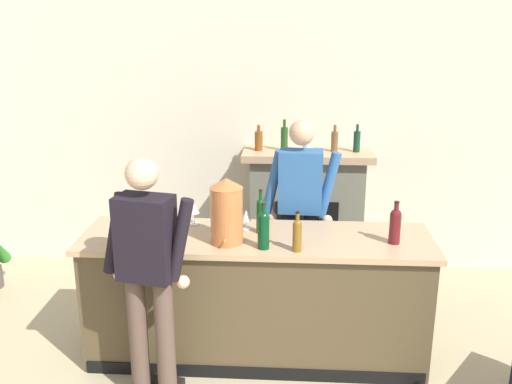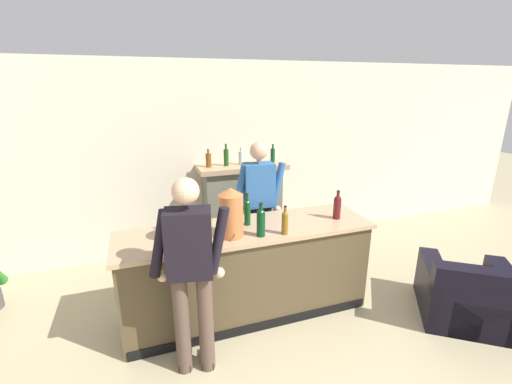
{
  "view_description": "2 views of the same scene",
  "coord_description": "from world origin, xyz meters",
  "views": [
    {
      "loc": [
        0.28,
        -1.67,
        2.58
      ],
      "look_at": [
        0.01,
        2.72,
        1.22
      ],
      "focal_mm": 40.0,
      "sensor_mm": 36.0,
      "label": 1
    },
    {
      "loc": [
        -0.95,
        -0.79,
        2.4
      ],
      "look_at": [
        0.17,
        2.41,
        1.35
      ],
      "focal_mm": 24.0,
      "sensor_mm": 36.0,
      "label": 2
    }
  ],
  "objects": [
    {
      "name": "person_bartender",
      "position": [
        0.37,
        2.89,
        0.99
      ],
      "size": [
        0.66,
        0.32,
        1.79
      ],
      "color": "black",
      "rests_on": "ground_plane"
    },
    {
      "name": "bar_counter",
      "position": [
        0.03,
        2.3,
        0.51
      ],
      "size": [
        2.64,
        0.74,
        1.01
      ],
      "color": "#4F4029",
      "rests_on": "ground_plane"
    },
    {
      "name": "wine_bottle_riesling_slim",
      "position": [
        1.04,
        2.23,
        1.15
      ],
      "size": [
        0.08,
        0.08,
        0.32
      ],
      "color": "#5A161B",
      "rests_on": "bar_counter"
    },
    {
      "name": "wine_bottle_chardonnay_pale",
      "position": [
        0.06,
        2.38,
        1.16
      ],
      "size": [
        0.07,
        0.07,
        0.34
      ],
      "color": "#0D3F18",
      "rests_on": "bar_counter"
    },
    {
      "name": "person_customer",
      "position": [
        -0.64,
        1.7,
        0.97
      ],
      "size": [
        0.65,
        0.36,
        1.75
      ],
      "color": "brown",
      "rests_on": "ground_plane"
    },
    {
      "name": "fireplace_stone",
      "position": [
        0.45,
        3.84,
        0.67
      ],
      "size": [
        1.28,
        0.52,
        1.63
      ],
      "color": "slate",
      "rests_on": "ground_plane"
    },
    {
      "name": "wine_bottle_rose_blush",
      "position": [
        0.1,
        2.07,
        1.16
      ],
      "size": [
        0.08,
        0.08,
        0.34
      ],
      "color": "#08381B",
      "rests_on": "bar_counter"
    },
    {
      "name": "wall_back_panel",
      "position": [
        0.0,
        4.1,
        1.38
      ],
      "size": [
        12.0,
        0.07,
        2.75
      ],
      "color": "beige",
      "rests_on": "ground_plane"
    },
    {
      "name": "wine_glass_near_bucket",
      "position": [
        -0.77,
        2.54,
        1.13
      ],
      "size": [
        0.07,
        0.07,
        0.17
      ],
      "color": "silver",
      "rests_on": "bar_counter"
    },
    {
      "name": "wine_glass_mid_counter",
      "position": [
        -0.55,
        2.1,
        1.12
      ],
      "size": [
        0.07,
        0.07,
        0.16
      ],
      "color": "silver",
      "rests_on": "bar_counter"
    },
    {
      "name": "wine_bottle_cabernet_heavy",
      "position": [
        0.34,
        2.04,
        1.14
      ],
      "size": [
        0.06,
        0.06,
        0.29
      ],
      "color": "brown",
      "rests_on": "bar_counter"
    },
    {
      "name": "ice_bucket_steel",
      "position": [
        -0.7,
        2.31,
        1.1
      ],
      "size": [
        0.25,
        0.25,
        0.19
      ],
      "color": "silver",
      "rests_on": "bar_counter"
    },
    {
      "name": "copper_dispenser",
      "position": [
        -0.17,
        2.17,
        1.25
      ],
      "size": [
        0.24,
        0.28,
        0.49
      ],
      "color": "#C06C39",
      "rests_on": "bar_counter"
    },
    {
      "name": "wine_glass_by_dispenser",
      "position": [
        -0.47,
        2.53,
        1.13
      ],
      "size": [
        0.08,
        0.08,
        0.17
      ],
      "color": "silver",
      "rests_on": "bar_counter"
    },
    {
      "name": "wine_glass_back_row",
      "position": [
        -0.05,
        2.45,
        1.12
      ],
      "size": [
        0.08,
        0.08,
        0.16
      ],
      "color": "silver",
      "rests_on": "bar_counter"
    }
  ]
}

